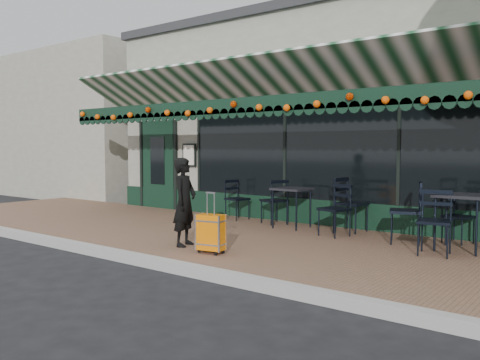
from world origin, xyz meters
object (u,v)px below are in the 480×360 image
Objects in this scene: suitcase at (211,233)px; cafe_table_b at (292,192)px; cafe_table_a at (461,200)px; chair_b_left at (274,201)px; chair_b_right at (352,204)px; chair_a_right at (458,217)px; chair_b_front at (334,210)px; woman at (185,202)px; chair_a_front at (435,222)px; chair_solo at (237,199)px; chair_a_left at (405,212)px.

suitcase is 2.75m from cafe_table_b.
cafe_table_a is 3.74m from chair_b_left.
chair_b_right reaches higher than cafe_table_a.
cafe_table_b is 0.92× the size of chair_a_right.
chair_b_front reaches higher than cafe_table_b.
suitcase is 1.06× the size of chair_a_right.
woman is 3.71m from chair_a_front.
cafe_table_b is at bearing 109.84° from chair_b_right.
woman is 3.01m from chair_solo.
chair_b_left is at bearing 152.46° from chair_a_front.
chair_b_left is at bearing 157.22° from cafe_table_b.
chair_solo is (-4.44, 1.09, -0.04)m from chair_a_front.
chair_a_front is at bearing -80.02° from woman.
chair_a_left reaches higher than chair_b_right.
chair_a_right is 0.88× the size of chair_a_front.
woman is at bearing -108.10° from chair_b_front.
cafe_table_a is at bearing -84.87° from chair_solo.
cafe_table_a is at bearing 30.00° from suitcase.
cafe_table_b is at bearing 178.69° from chair_b_front.
chair_a_front reaches higher than chair_b_left.
cafe_table_a is at bearing 59.55° from chair_a_front.
suitcase is at bearing -83.45° from cafe_table_b.
chair_b_front is at bearing -105.30° from chair_a_left.
woman is 1.63× the size of cafe_table_a.
suitcase is at bearing -58.35° from chair_a_left.
chair_b_right reaches higher than chair_b_front.
cafe_table_a is 0.90× the size of chair_a_front.
chair_solo is at bearing 170.64° from cafe_table_b.
chair_a_right is 1.17m from chair_a_front.
chair_a_left is (-0.85, 0.06, -0.26)m from cafe_table_a.
suitcase is 0.88× the size of chair_a_left.
chair_solo is (-2.62, -0.05, -0.07)m from chair_b_right.
chair_a_left is 1.10× the size of chair_b_front.
chair_a_left is at bearing -85.35° from chair_solo.
chair_solo is (-4.45, -0.08, 0.01)m from chair_a_right.
chair_solo reaches higher than cafe_table_a.
chair_a_left reaches higher than cafe_table_b.
chair_a_front is 4.57m from chair_solo.
suitcase is 4.01m from chair_a_right.
cafe_table_a is 2.13m from chair_b_right.
chair_b_left is at bearing -13.33° from woman.
woman reaches higher than cafe_table_a.
chair_a_left reaches higher than chair_a_right.
chair_solo is (-1.52, 0.25, -0.26)m from cafe_table_b.
cafe_table_a is 3.14m from cafe_table_b.
chair_b_left reaches higher than chair_solo.
suitcase is 1.04× the size of cafe_table_a.
cafe_table_b is at bearing 153.60° from chair_a_front.
suitcase is at bearing 40.05° from chair_b_left.
chair_a_left is 1.21× the size of chair_a_right.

